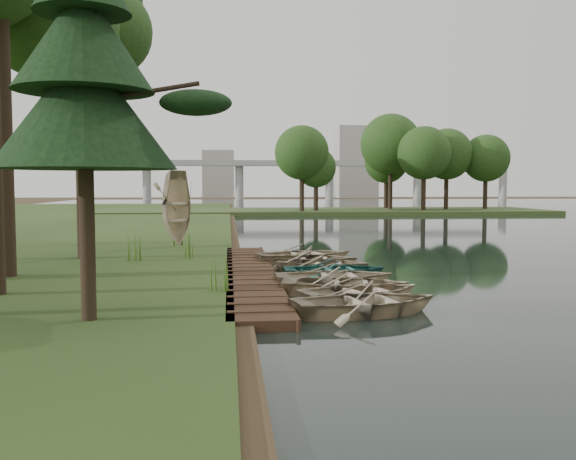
{
  "coord_description": "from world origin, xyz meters",
  "views": [
    {
      "loc": [
        -2.31,
        -21.36,
        3.16
      ],
      "look_at": [
        -0.36,
        -0.21,
        1.68
      ],
      "focal_mm": 40.0,
      "sensor_mm": 36.0,
      "label": 1
    }
  ],
  "objects": [
    {
      "name": "rowboat_6",
      "position": [
        0.71,
        2.69,
        0.43
      ],
      "size": [
        4.15,
        3.3,
        0.77
      ],
      "primitive_type": "imported",
      "rotation": [
        0.0,
        0.0,
        1.38
      ],
      "color": "tan",
      "rests_on": "water"
    },
    {
      "name": "rowboat_1",
      "position": [
        1.22,
        -4.68,
        0.41
      ],
      "size": [
        4.13,
        3.51,
        0.73
      ],
      "primitive_type": "imported",
      "rotation": [
        0.0,
        0.0,
        1.9
      ],
      "color": "tan",
      "rests_on": "water"
    },
    {
      "name": "reeds_2",
      "position": [
        -5.93,
        3.46,
        0.82
      ],
      "size": [
        0.6,
        0.6,
        1.04
      ],
      "primitive_type": "cone",
      "color": "#3F661E",
      "rests_on": "bank"
    },
    {
      "name": "reeds_0",
      "position": [
        -2.6,
        -4.0,
        0.75
      ],
      "size": [
        0.6,
        0.6,
        0.9
      ],
      "primitive_type": "cone",
      "color": "#3F661E",
      "rests_on": "bank"
    },
    {
      "name": "far_trees",
      "position": [
        4.67,
        50.0,
        6.43
      ],
      "size": [
        45.6,
        5.6,
        8.8
      ],
      "color": "black",
      "rests_on": "peninsula"
    },
    {
      "name": "tree_6",
      "position": [
        -9.21,
        10.75,
        11.78
      ],
      "size": [
        4.94,
        4.94,
        13.72
      ],
      "color": "black",
      "rests_on": "bank"
    },
    {
      "name": "rowboat_5",
      "position": [
        1.06,
        1.44,
        0.4
      ],
      "size": [
        3.98,
        3.37,
        0.7
      ],
      "primitive_type": "imported",
      "rotation": [
        0.0,
        0.0,
        1.25
      ],
      "color": "tan",
      "rests_on": "water"
    },
    {
      "name": "reeds_1",
      "position": [
        -4.01,
        4.16,
        0.77
      ],
      "size": [
        0.6,
        0.6,
        0.94
      ],
      "primitive_type": "cone",
      "color": "#3F661E",
      "rests_on": "bank"
    },
    {
      "name": "bridge",
      "position": [
        12.31,
        120.0,
        7.08
      ],
      "size": [
        95.9,
        4.0,
        8.6
      ],
      "color": "#A5A5A0",
      "rests_on": "ground"
    },
    {
      "name": "building_b",
      "position": [
        -5.0,
        145.0,
        6.0
      ],
      "size": [
        8.0,
        8.0,
        12.0
      ],
      "primitive_type": "cube",
      "color": "#A5A5A0",
      "rests_on": "ground"
    },
    {
      "name": "rowboat_0",
      "position": [
        0.98,
        -6.3,
        0.43
      ],
      "size": [
        4.1,
        3.27,
        0.76
      ],
      "primitive_type": "imported",
      "rotation": [
        0.0,
        0.0,
        1.76
      ],
      "color": "tan",
      "rests_on": "water"
    },
    {
      "name": "peninsula",
      "position": [
        8.0,
        50.0,
        0.23
      ],
      "size": [
        50.0,
        14.0,
        0.45
      ],
      "primitive_type": "cube",
      "color": "#364920",
      "rests_on": "ground"
    },
    {
      "name": "pine_tree",
      "position": [
        -5.3,
        -7.53,
        5.54
      ],
      "size": [
        3.8,
        3.8,
        8.31
      ],
      "color": "black",
      "rests_on": "bank"
    },
    {
      "name": "reeds_3",
      "position": [
        -4.73,
        9.49,
        0.85
      ],
      "size": [
        0.6,
        0.6,
        1.11
      ],
      "primitive_type": "cone",
      "color": "#3F661E",
      "rests_on": "bank"
    },
    {
      "name": "stored_rowboat",
      "position": [
        -4.71,
        8.68,
        0.67
      ],
      "size": [
        4.35,
        4.21,
        0.74
      ],
      "primitive_type": "imported",
      "rotation": [
        3.14,
        0.0,
        0.88
      ],
      "color": "tan",
      "rests_on": "bank"
    },
    {
      "name": "rowboat_3",
      "position": [
        0.92,
        -2.01,
        0.43
      ],
      "size": [
        3.76,
        2.75,
        0.76
      ],
      "primitive_type": "imported",
      "rotation": [
        0.0,
        0.0,
        1.61
      ],
      "color": "tan",
      "rests_on": "water"
    },
    {
      "name": "tree_4",
      "position": [
        -8.02,
        4.29,
        9.27
      ],
      "size": [
        4.69,
        4.69,
        11.05
      ],
      "color": "black",
      "rests_on": "bank"
    },
    {
      "name": "rowboat_2",
      "position": [
        0.96,
        -3.49,
        0.43
      ],
      "size": [
        4.04,
        3.2,
        0.76
      ],
      "primitive_type": "imported",
      "rotation": [
        0.0,
        0.0,
        1.4
      ],
      "color": "tan",
      "rests_on": "water"
    },
    {
      "name": "ground",
      "position": [
        0.0,
        0.0,
        0.0
      ],
      "size": [
        300.0,
        300.0,
        0.0
      ],
      "primitive_type": "plane",
      "color": "#3D2F1D"
    },
    {
      "name": "rowboat_7",
      "position": [
        0.72,
        3.95,
        0.46
      ],
      "size": [
        4.62,
        3.84,
        0.83
      ],
      "primitive_type": "imported",
      "rotation": [
        0.0,
        0.0,
        1.85
      ],
      "color": "tan",
      "rests_on": "water"
    },
    {
      "name": "building_a",
      "position": [
        30.0,
        140.0,
        9.0
      ],
      "size": [
        10.0,
        8.0,
        18.0
      ],
      "primitive_type": "cube",
      "color": "#A5A5A0",
      "rests_on": "ground"
    },
    {
      "name": "rowboat_4",
      "position": [
        1.2,
        -0.33,
        0.41
      ],
      "size": [
        3.57,
        2.62,
        0.72
      ],
      "primitive_type": "imported",
      "rotation": [
        0.0,
        0.0,
        1.61
      ],
      "color": "#287065",
      "rests_on": "water"
    },
    {
      "name": "boardwalk",
      "position": [
        -1.6,
        0.0,
        0.15
      ],
      "size": [
        1.6,
        16.0,
        0.3
      ],
      "primitive_type": "cube",
      "color": "#342114",
      "rests_on": "ground"
    }
  ]
}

